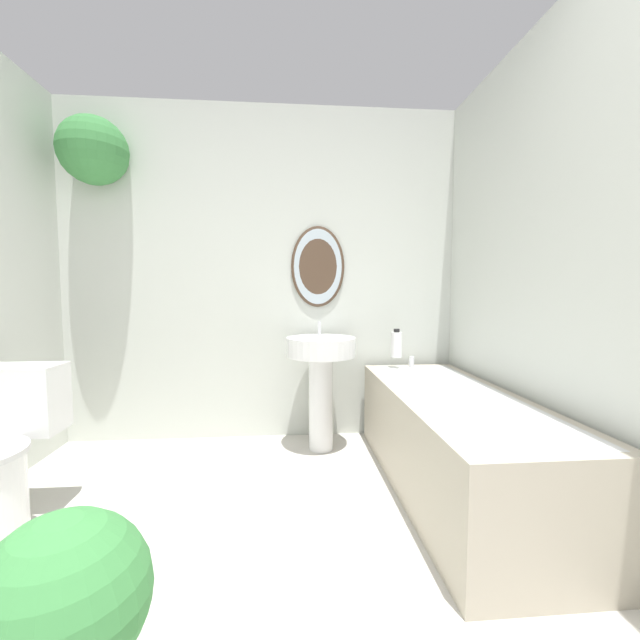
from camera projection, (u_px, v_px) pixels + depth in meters
name	position (u px, v px, depth m)	size (l,w,h in m)	color
wall_back	(239.00, 255.00, 2.81)	(2.92, 0.43, 2.40)	silver
wall_right	(573.00, 264.00, 1.74)	(0.06, 2.58, 2.40)	silver
pedestal_sink	(321.00, 368.00, 2.65)	(0.47, 0.47, 0.87)	white
bathtub	(454.00, 439.00, 2.11)	(0.64, 1.67, 0.61)	#B2A893
shampoo_bottle	(396.00, 344.00, 2.78)	(0.08, 0.08, 0.20)	white
potted_plant	(63.00, 608.00, 0.93)	(0.40, 0.40, 0.55)	#9E6042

